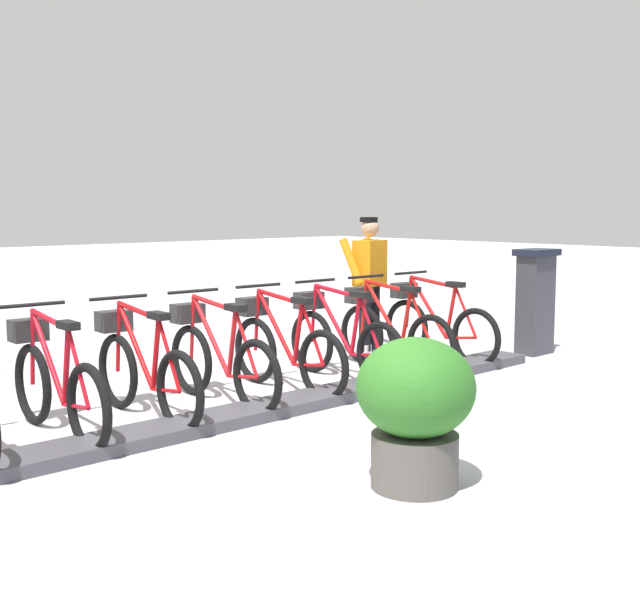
{
  "coord_description": "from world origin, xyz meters",
  "views": [
    {
      "loc": [
        -5.29,
        3.97,
        1.79
      ],
      "look_at": [
        0.5,
        -1.34,
        0.9
      ],
      "focal_mm": 44.97,
      "sensor_mm": 36.0,
      "label": 1
    }
  ],
  "objects_px": {
    "bike_docked_2": "(340,338)",
    "bike_docked_6": "(54,382)",
    "bike_docked_5": "(142,369)",
    "worker_near_rack": "(369,278)",
    "bike_docked_4": "(218,357)",
    "payment_kiosk": "(535,300)",
    "bike_docked_3": "(283,347)",
    "bike_docked_1": "(390,330)",
    "planter_bush": "(415,404)",
    "bike_docked_0": "(435,324)"
  },
  "relations": [
    {
      "from": "bike_docked_6",
      "to": "planter_bush",
      "type": "height_order",
      "value": "bike_docked_6"
    },
    {
      "from": "bike_docked_5",
      "to": "bike_docked_6",
      "type": "xyz_separation_m",
      "value": [
        0.0,
        0.77,
        0.0
      ]
    },
    {
      "from": "payment_kiosk",
      "to": "bike_docked_1",
      "type": "relative_size",
      "value": 0.74
    },
    {
      "from": "bike_docked_4",
      "to": "bike_docked_5",
      "type": "bearing_deg",
      "value": 90.0
    },
    {
      "from": "worker_near_rack",
      "to": "planter_bush",
      "type": "bearing_deg",
      "value": 137.46
    },
    {
      "from": "bike_docked_4",
      "to": "payment_kiosk",
      "type": "bearing_deg",
      "value": -97.59
    },
    {
      "from": "bike_docked_1",
      "to": "bike_docked_3",
      "type": "height_order",
      "value": "same"
    },
    {
      "from": "bike_docked_2",
      "to": "bike_docked_4",
      "type": "relative_size",
      "value": 1.0
    },
    {
      "from": "payment_kiosk",
      "to": "bike_docked_0",
      "type": "relative_size",
      "value": 0.74
    },
    {
      "from": "bike_docked_0",
      "to": "bike_docked_2",
      "type": "relative_size",
      "value": 1.0
    },
    {
      "from": "bike_docked_0",
      "to": "bike_docked_4",
      "type": "xyz_separation_m",
      "value": [
        0.0,
        3.09,
        0.0
      ]
    },
    {
      "from": "payment_kiosk",
      "to": "planter_bush",
      "type": "height_order",
      "value": "payment_kiosk"
    },
    {
      "from": "bike_docked_4",
      "to": "bike_docked_6",
      "type": "bearing_deg",
      "value": 90.0
    },
    {
      "from": "payment_kiosk",
      "to": "bike_docked_1",
      "type": "distance_m",
      "value": 2.06
    },
    {
      "from": "bike_docked_0",
      "to": "bike_docked_1",
      "type": "height_order",
      "value": "same"
    },
    {
      "from": "planter_bush",
      "to": "bike_docked_6",
      "type": "bearing_deg",
      "value": 24.05
    },
    {
      "from": "bike_docked_0",
      "to": "payment_kiosk",
      "type": "bearing_deg",
      "value": -115.54
    },
    {
      "from": "bike_docked_0",
      "to": "bike_docked_3",
      "type": "distance_m",
      "value": 2.32
    },
    {
      "from": "bike_docked_0",
      "to": "bike_docked_3",
      "type": "xyz_separation_m",
      "value": [
        0.0,
        2.32,
        0.0
      ]
    },
    {
      "from": "bike_docked_0",
      "to": "bike_docked_5",
      "type": "distance_m",
      "value": 3.87
    },
    {
      "from": "bike_docked_3",
      "to": "bike_docked_5",
      "type": "bearing_deg",
      "value": 90.0
    },
    {
      "from": "bike_docked_1",
      "to": "bike_docked_2",
      "type": "distance_m",
      "value": 0.77
    },
    {
      "from": "bike_docked_3",
      "to": "bike_docked_5",
      "type": "height_order",
      "value": "same"
    },
    {
      "from": "bike_docked_1",
      "to": "planter_bush",
      "type": "bearing_deg",
      "value": 134.86
    },
    {
      "from": "bike_docked_4",
      "to": "worker_near_rack",
      "type": "bearing_deg",
      "value": -72.63
    },
    {
      "from": "bike_docked_2",
      "to": "bike_docked_5",
      "type": "xyz_separation_m",
      "value": [
        0.0,
        2.32,
        0.0
      ]
    },
    {
      "from": "bike_docked_5",
      "to": "worker_near_rack",
      "type": "bearing_deg",
      "value": -76.11
    },
    {
      "from": "bike_docked_2",
      "to": "bike_docked_6",
      "type": "xyz_separation_m",
      "value": [
        0.0,
        3.09,
        0.0
      ]
    },
    {
      "from": "bike_docked_4",
      "to": "bike_docked_6",
      "type": "relative_size",
      "value": 1.0
    },
    {
      "from": "payment_kiosk",
      "to": "bike_docked_6",
      "type": "height_order",
      "value": "payment_kiosk"
    },
    {
      "from": "bike_docked_0",
      "to": "bike_docked_4",
      "type": "relative_size",
      "value": 1.0
    },
    {
      "from": "bike_docked_5",
      "to": "planter_bush",
      "type": "xyz_separation_m",
      "value": [
        -2.66,
        -0.42,
        0.11
      ]
    },
    {
      "from": "payment_kiosk",
      "to": "bike_docked_5",
      "type": "xyz_separation_m",
      "value": [
        0.57,
        5.06,
        -0.24
      ]
    },
    {
      "from": "worker_near_rack",
      "to": "planter_bush",
      "type": "height_order",
      "value": "worker_near_rack"
    },
    {
      "from": "bike_docked_1",
      "to": "worker_near_rack",
      "type": "height_order",
      "value": "worker_near_rack"
    },
    {
      "from": "bike_docked_0",
      "to": "bike_docked_5",
      "type": "bearing_deg",
      "value": 90.0
    },
    {
      "from": "payment_kiosk",
      "to": "worker_near_rack",
      "type": "bearing_deg",
      "value": 42.49
    },
    {
      "from": "bike_docked_1",
      "to": "bike_docked_2",
      "type": "height_order",
      "value": "same"
    },
    {
      "from": "payment_kiosk",
      "to": "bike_docked_6",
      "type": "distance_m",
      "value": 5.87
    },
    {
      "from": "bike_docked_2",
      "to": "bike_docked_3",
      "type": "relative_size",
      "value": 1.0
    },
    {
      "from": "bike_docked_3",
      "to": "bike_docked_4",
      "type": "distance_m",
      "value": 0.77
    },
    {
      "from": "bike_docked_3",
      "to": "bike_docked_4",
      "type": "bearing_deg",
      "value": 90.0
    },
    {
      "from": "payment_kiosk",
      "to": "bike_docked_4",
      "type": "bearing_deg",
      "value": 82.41
    },
    {
      "from": "bike_docked_2",
      "to": "bike_docked_6",
      "type": "height_order",
      "value": "same"
    },
    {
      "from": "payment_kiosk",
      "to": "worker_near_rack",
      "type": "distance_m",
      "value": 2.03
    },
    {
      "from": "bike_docked_0",
      "to": "bike_docked_5",
      "type": "relative_size",
      "value": 1.0
    },
    {
      "from": "bike_docked_4",
      "to": "bike_docked_6",
      "type": "xyz_separation_m",
      "value": [
        0.0,
        1.55,
        0.0
      ]
    },
    {
      "from": "bike_docked_1",
      "to": "planter_bush",
      "type": "distance_m",
      "value": 3.78
    },
    {
      "from": "bike_docked_1",
      "to": "bike_docked_4",
      "type": "height_order",
      "value": "same"
    },
    {
      "from": "bike_docked_0",
      "to": "worker_near_rack",
      "type": "height_order",
      "value": "worker_near_rack"
    }
  ]
}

